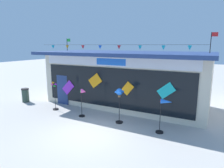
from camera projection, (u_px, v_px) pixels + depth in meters
The scene contains 7 objects.
ground_plane at pixel (89, 133), 9.15m from camera, with size 80.00×80.00×0.00m, color #ADAAA5.
kite_shop_building at pixel (125, 78), 13.36m from camera, with size 10.88×5.11×4.69m.
wind_spinner_far_left at pixel (55, 94), 12.29m from camera, with size 0.36×0.36×1.80m.
wind_spinner_left at pixel (83, 98), 11.04m from camera, with size 0.55×0.34×1.61m.
wind_spinner_center_left at pixel (119, 97), 10.12m from camera, with size 0.39×0.39×1.85m.
wind_spinner_center_right at pixel (165, 109), 8.90m from camera, with size 0.68×0.36×1.65m.
trash_bin at pixel (25, 95), 14.12m from camera, with size 0.52×0.52×0.98m.
Camera 1 is at (4.96, -7.03, 4.01)m, focal length 31.75 mm.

